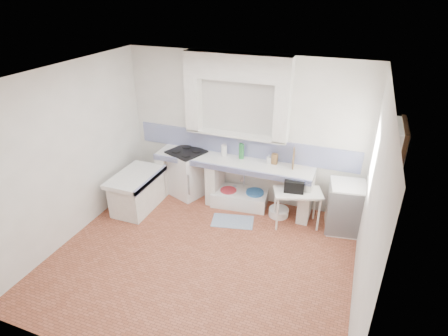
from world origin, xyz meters
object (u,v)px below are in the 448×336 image
(stove, at_px, (187,173))
(sink, at_px, (240,198))
(side_table, at_px, (296,208))
(fridge, at_px, (345,207))

(stove, bearing_deg, sink, 20.28)
(side_table, xyz_separation_m, fridge, (0.79, 0.16, 0.11))
(stove, xyz_separation_m, side_table, (2.25, -0.31, -0.12))
(sink, bearing_deg, stove, 172.70)
(sink, relative_size, side_table, 1.29)
(side_table, bearing_deg, sink, 146.12)
(sink, xyz_separation_m, side_table, (1.13, -0.29, 0.21))
(stove, relative_size, sink, 0.87)
(stove, bearing_deg, side_table, 13.50)
(fridge, bearing_deg, sink, 166.72)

